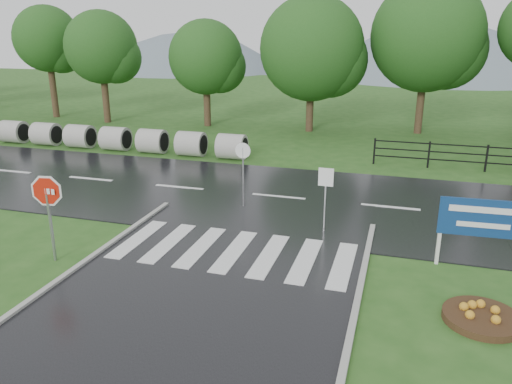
% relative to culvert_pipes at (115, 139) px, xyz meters
% --- Properties ---
extents(ground, '(120.00, 120.00, 0.00)m').
position_rel_culvert_pipes_xyz_m(ground, '(9.88, -15.00, -0.60)').
color(ground, '#28531B').
rests_on(ground, ground).
extents(main_road, '(90.00, 8.00, 0.04)m').
position_rel_culvert_pipes_xyz_m(main_road, '(9.88, -5.00, -0.60)').
color(main_road, black).
rests_on(main_road, ground).
extents(crosswalk, '(6.50, 2.80, 0.02)m').
position_rel_culvert_pipes_xyz_m(crosswalk, '(9.88, -10.00, -0.54)').
color(crosswalk, silver).
rests_on(crosswalk, ground).
extents(fence_west, '(9.58, 0.08, 1.20)m').
position_rel_culvert_pipes_xyz_m(fence_west, '(17.63, 1.00, 0.12)').
color(fence_west, black).
rests_on(fence_west, ground).
extents(hills, '(102.00, 48.00, 48.00)m').
position_rel_culvert_pipes_xyz_m(hills, '(13.37, 50.00, -16.14)').
color(hills, slate).
rests_on(hills, ground).
extents(treeline, '(83.20, 5.20, 10.00)m').
position_rel_culvert_pipes_xyz_m(treeline, '(10.88, 9.00, -0.60)').
color(treeline, '#1B4916').
rests_on(treeline, ground).
extents(culvert_pipes, '(13.90, 1.20, 1.20)m').
position_rel_culvert_pipes_xyz_m(culvert_pipes, '(0.00, 0.00, 0.00)').
color(culvert_pipes, '#9E9B93').
rests_on(culvert_pipes, ground).
extents(stop_sign, '(1.11, 0.22, 2.52)m').
position_rel_culvert_pipes_xyz_m(stop_sign, '(5.43, -11.82, 1.17)').
color(stop_sign, '#939399').
rests_on(stop_sign, ground).
extents(estate_billboard, '(2.17, 0.16, 1.90)m').
position_rel_culvert_pipes_xyz_m(estate_billboard, '(16.22, -9.09, 0.70)').
color(estate_billboard, silver).
rests_on(estate_billboard, ground).
extents(flower_bed, '(1.62, 1.62, 0.32)m').
position_rel_culvert_pipes_xyz_m(flower_bed, '(16.04, -11.72, -0.48)').
color(flower_bed, '#332111').
rests_on(flower_bed, ground).
extents(reg_sign_small, '(0.45, 0.05, 2.03)m').
position_rel_culvert_pipes_xyz_m(reg_sign_small, '(12.01, -7.79, 0.85)').
color(reg_sign_small, '#939399').
rests_on(reg_sign_small, ground).
extents(reg_sign_round, '(0.53, 0.07, 2.30)m').
position_rel_culvert_pipes_xyz_m(reg_sign_round, '(8.96, -6.36, 0.85)').
color(reg_sign_round, '#939399').
rests_on(reg_sign_round, ground).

